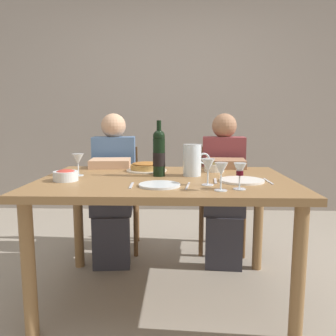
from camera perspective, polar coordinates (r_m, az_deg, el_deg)
name	(u,v)px	position (r m, az deg, el deg)	size (l,w,h in m)	color
ground_plane	(165,296)	(2.28, -0.47, -20.94)	(8.00, 8.00, 0.00)	gray
back_wall	(172,95)	(4.11, 0.72, 12.30)	(8.00, 0.10, 2.80)	#A3998E
dining_table	(165,193)	(2.04, -0.49, -4.32)	(1.50, 1.00, 0.76)	olive
wine_bottle	(159,153)	(2.08, -1.54, 2.57)	(0.08, 0.08, 0.35)	black
water_pitcher	(192,162)	(2.10, 4.16, 1.04)	(0.17, 0.11, 0.20)	silver
baked_tart	(146,167)	(2.31, -3.69, 0.18)	(0.28, 0.28, 0.06)	silver
salad_bowl	(66,175)	(2.02, -17.01, -1.14)	(0.14, 0.14, 0.07)	silver
olive_bowl	(214,167)	(2.30, 7.85, 0.20)	(0.14, 0.14, 0.06)	silver
wine_glass_left_diner	(208,166)	(1.80, 6.81, 0.32)	(0.07, 0.07, 0.14)	silver
wine_glass_right_diner	(240,171)	(1.72, 12.12, -0.48)	(0.07, 0.07, 0.13)	silver
wine_glass_centre	(221,170)	(1.67, 9.03, -0.41)	(0.07, 0.07, 0.14)	silver
wine_glass_spare	(78,160)	(2.17, -15.08, 1.35)	(0.07, 0.07, 0.14)	silver
dinner_plate_left_setting	(242,180)	(1.96, 12.45, -2.09)	(0.25, 0.25, 0.01)	white
dinner_plate_right_setting	(160,185)	(1.78, -1.45, -2.90)	(0.22, 0.22, 0.01)	silver
fork_left_setting	(215,181)	(1.94, 8.07, -2.19)	(0.16, 0.01, 0.01)	silver
knife_left_setting	(268,181)	(1.99, 16.69, -2.17)	(0.18, 0.01, 0.01)	silver
knife_right_setting	(188,186)	(1.78, 3.38, -3.04)	(0.18, 0.01, 0.01)	silver
spoon_right_setting	(131,185)	(1.80, -6.24, -2.97)	(0.16, 0.01, 0.01)	silver
chair_left	(117,191)	(2.96, -8.69, -3.81)	(0.43, 0.43, 0.87)	brown
diner_left	(113,182)	(2.71, -9.29, -2.37)	(0.36, 0.53, 1.16)	#4C6B93
chair_right	(222,191)	(2.96, 9.12, -3.84)	(0.43, 0.43, 0.87)	brown
diner_right	(224,182)	(2.70, 9.45, -2.40)	(0.36, 0.53, 1.16)	#8E3D42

